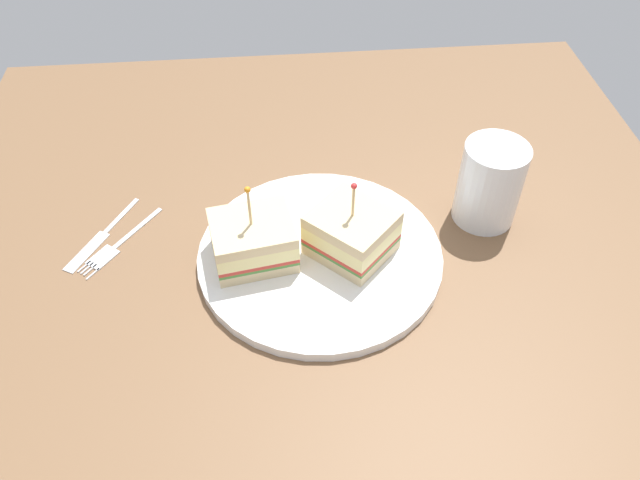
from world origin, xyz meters
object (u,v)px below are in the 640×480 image
(plate, at_px, (320,256))
(drink_glass, at_px, (489,187))
(knife, at_px, (100,238))
(fork, at_px, (114,248))
(sandwich_half_front, at_px, (352,235))
(sandwich_half_back, at_px, (253,241))

(plate, height_order, drink_glass, drink_glass)
(knife, bearing_deg, plate, 77.57)
(fork, bearing_deg, plate, 80.76)
(drink_glass, bearing_deg, knife, -90.22)
(sandwich_half_front, relative_size, knife, 0.93)
(plate, relative_size, fork, 2.56)
(drink_glass, bearing_deg, plate, -75.01)
(knife, bearing_deg, sandwich_half_back, 72.55)
(knife, bearing_deg, drink_glass, 89.78)
(drink_glass, xyz_separation_m, knife, (-0.00, -0.48, -0.05))
(sandwich_half_back, bearing_deg, knife, -107.45)
(knife, bearing_deg, fork, 46.65)
(fork, relative_size, knife, 0.89)
(sandwich_half_front, bearing_deg, sandwich_half_back, -91.53)
(drink_glass, bearing_deg, sandwich_half_back, -78.69)
(plate, relative_size, sandwich_half_front, 2.46)
(plate, bearing_deg, knife, -102.43)
(plate, distance_m, sandwich_half_front, 0.05)
(sandwich_half_back, relative_size, knife, 0.85)
(plate, bearing_deg, sandwich_half_front, 83.78)
(knife, bearing_deg, sandwich_half_front, 78.30)
(sandwich_half_front, distance_m, drink_glass, 0.19)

